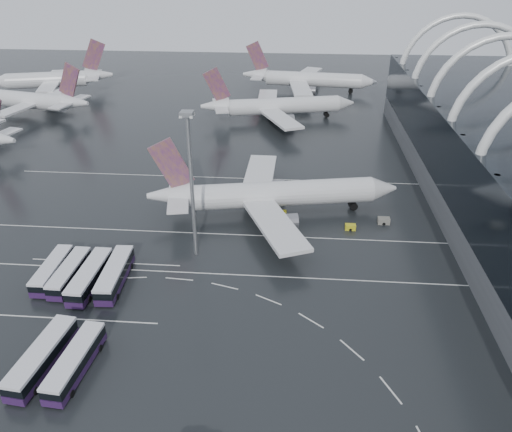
# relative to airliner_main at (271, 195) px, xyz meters

# --- Properties ---
(ground) EXTENTS (420.00, 420.00, 0.00)m
(ground) POSITION_rel_airliner_main_xyz_m (-5.38, -21.63, -4.59)
(ground) COLOR black
(ground) RESTS_ON ground
(lane_marking_near) EXTENTS (120.00, 0.25, 0.01)m
(lane_marking_near) POSITION_rel_airliner_main_xyz_m (-5.38, -23.63, -4.59)
(lane_marking_near) COLOR silver
(lane_marking_near) RESTS_ON ground
(lane_marking_mid) EXTENTS (120.00, 0.25, 0.01)m
(lane_marking_mid) POSITION_rel_airliner_main_xyz_m (-5.38, -9.63, -4.59)
(lane_marking_mid) COLOR silver
(lane_marking_mid) RESTS_ON ground
(lane_marking_far) EXTENTS (120.00, 0.25, 0.01)m
(lane_marking_far) POSITION_rel_airliner_main_xyz_m (-5.38, 18.37, -4.59)
(lane_marking_far) COLOR silver
(lane_marking_far) RESTS_ON ground
(bus_bay_line_south) EXTENTS (28.00, 0.25, 0.01)m
(bus_bay_line_south) POSITION_rel_airliner_main_xyz_m (-29.38, -37.63, -4.59)
(bus_bay_line_south) COLOR silver
(bus_bay_line_south) RESTS_ON ground
(bus_bay_line_north) EXTENTS (28.00, 0.25, 0.01)m
(bus_bay_line_north) POSITION_rel_airliner_main_xyz_m (-29.38, -21.63, -4.59)
(bus_bay_line_north) COLOR silver
(bus_bay_line_north) RESTS_ON ground
(airliner_main) EXTENTS (53.93, 46.62, 18.33)m
(airliner_main) POSITION_rel_airliner_main_xyz_m (0.00, 0.00, 0.00)
(airliner_main) COLOR silver
(airliner_main) RESTS_ON ground
(airliner_gate_b) EXTENTS (51.74, 45.80, 18.10)m
(airliner_gate_b) POSITION_rel_airliner_main_xyz_m (-1.91, 67.65, -0.06)
(airliner_gate_b) COLOR silver
(airliner_gate_b) RESTS_ON ground
(airliner_gate_c) EXTENTS (53.57, 49.15, 19.07)m
(airliner_gate_c) POSITION_rel_airliner_main_xyz_m (8.44, 106.02, 0.18)
(airliner_gate_c) COLOR silver
(airliner_gate_c) RESTS_ON ground
(jet_remote_mid) EXTENTS (43.27, 35.06, 18.91)m
(jet_remote_mid) POSITION_rel_airliner_main_xyz_m (-84.25, 66.29, 0.29)
(jet_remote_mid) COLOR silver
(jet_remote_mid) RESTS_ON ground
(jet_remote_far) EXTENTS (46.42, 37.67, 20.39)m
(jet_remote_far) POSITION_rel_airliner_main_xyz_m (-90.89, 95.90, 0.67)
(jet_remote_far) COLOR silver
(jet_remote_far) RESTS_ON ground
(bus_row_near_a) EXTENTS (3.17, 12.60, 3.09)m
(bus_row_near_a) POSITION_rel_airliner_main_xyz_m (-36.70, -27.24, -2.89)
(bus_row_near_a) COLOR #27133B
(bus_row_near_a) RESTS_ON ground
(bus_row_near_b) EXTENTS (3.22, 12.74, 3.12)m
(bus_row_near_b) POSITION_rel_airliner_main_xyz_m (-33.34, -27.78, -2.87)
(bus_row_near_b) COLOR #27133B
(bus_row_near_b) RESTS_ON ground
(bus_row_near_c) EXTENTS (3.56, 13.94, 3.42)m
(bus_row_near_c) POSITION_rel_airliner_main_xyz_m (-29.30, -28.77, -2.71)
(bus_row_near_c) COLOR #27133B
(bus_row_near_c) RESTS_ON ground
(bus_row_near_d) EXTENTS (3.79, 14.10, 3.44)m
(bus_row_near_d) POSITION_rel_airliner_main_xyz_m (-25.24, -27.84, -2.70)
(bus_row_near_d) COLOR #27133B
(bus_row_near_d) RESTS_ON ground
(bus_row_far_b) EXTENTS (4.64, 14.27, 3.45)m
(bus_row_far_b) POSITION_rel_airliner_main_xyz_m (-28.71, -47.86, -2.69)
(bus_row_far_b) COLOR #27133B
(bus_row_far_b) RESTS_ON ground
(bus_row_far_c) EXTENTS (4.05, 13.42, 3.26)m
(bus_row_far_c) POSITION_rel_airliner_main_xyz_m (-23.91, -48.21, -2.80)
(bus_row_far_c) COLOR #27133B
(bus_row_far_c) RESTS_ON ground
(floodlight_mast) EXTENTS (2.13, 2.13, 27.73)m
(floodlight_mast) POSITION_rel_airliner_main_xyz_m (-13.12, -17.44, 12.85)
(floodlight_mast) COLOR gray
(floodlight_mast) RESTS_ON ground
(gse_cart_belly_a) EXTENTS (2.15, 1.27, 1.17)m
(gse_cart_belly_a) POSITION_rel_airliner_main_xyz_m (16.87, -5.62, -4.00)
(gse_cart_belly_a) COLOR gold
(gse_cart_belly_a) RESTS_ON ground
(gse_cart_belly_b) EXTENTS (2.20, 1.30, 1.20)m
(gse_cart_belly_b) POSITION_rel_airliner_main_xyz_m (16.92, 12.30, -3.99)
(gse_cart_belly_b) COLOR slate
(gse_cart_belly_b) RESTS_ON ground
(gse_cart_belly_c) EXTENTS (2.07, 1.22, 1.13)m
(gse_cart_belly_c) POSITION_rel_airliner_main_xyz_m (2.50, -0.67, -4.03)
(gse_cart_belly_c) COLOR gold
(gse_cart_belly_c) RESTS_ON ground
(gse_cart_belly_d) EXTENTS (2.48, 1.47, 1.35)m
(gse_cart_belly_d) POSITION_rel_airliner_main_xyz_m (24.08, -2.51, -3.91)
(gse_cart_belly_d) COLOR slate
(gse_cart_belly_d) RESTS_ON ground
(gse_cart_belly_e) EXTENTS (1.90, 1.12, 1.04)m
(gse_cart_belly_e) POSITION_rel_airliner_main_xyz_m (7.31, 14.41, -4.07)
(gse_cart_belly_e) COLOR gold
(gse_cart_belly_e) RESTS_ON ground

